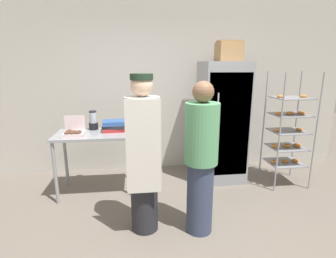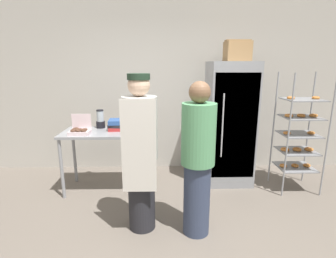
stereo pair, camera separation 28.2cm
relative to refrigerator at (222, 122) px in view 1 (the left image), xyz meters
name	(u,v)px [view 1 (the left image)]	position (x,y,z in m)	size (l,w,h in m)	color
ground_plane	(183,251)	(-0.88, -1.64, -0.91)	(14.00, 14.00, 0.00)	#6B6056
back_wall	(161,86)	(-0.88, 0.62, 0.52)	(6.40, 0.12, 2.85)	#B7B2A8
refrigerator	(222,122)	(0.00, 0.00, 0.00)	(0.66, 0.71, 1.81)	gray
baking_rack	(288,131)	(0.91, -0.32, -0.09)	(0.56, 0.50, 1.67)	#93969B
prep_counter	(99,141)	(-1.82, -0.29, -0.15)	(1.13, 0.61, 0.87)	gray
donut_box	(74,133)	(-2.11, -0.43, 0.01)	(0.26, 0.21, 0.25)	silver
blender_pitcher	(93,121)	(-1.91, -0.08, 0.08)	(0.13, 0.13, 0.27)	black
binder_stack	(114,126)	(-1.61, -0.20, 0.03)	(0.31, 0.26, 0.15)	#B72D2D
cardboard_storage_box	(229,51)	(0.06, 0.03, 1.05)	(0.35, 0.33, 0.29)	#A87F51
person_baker	(143,153)	(-1.23, -1.23, -0.03)	(0.36, 0.37, 1.68)	#232328
person_customer	(201,159)	(-0.65, -1.33, -0.08)	(0.34, 0.34, 1.62)	#333D56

